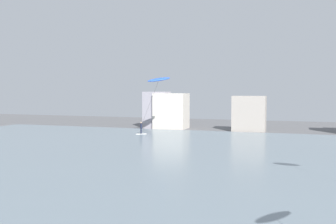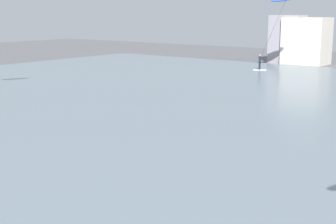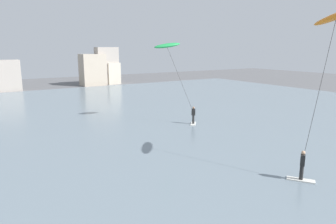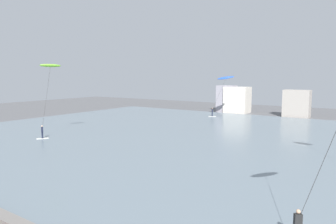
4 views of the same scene
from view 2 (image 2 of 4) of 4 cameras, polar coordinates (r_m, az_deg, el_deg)
kitesurfer_blue at (r=52.30m, az=13.29°, el=12.00°), size 4.56×2.56×7.87m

